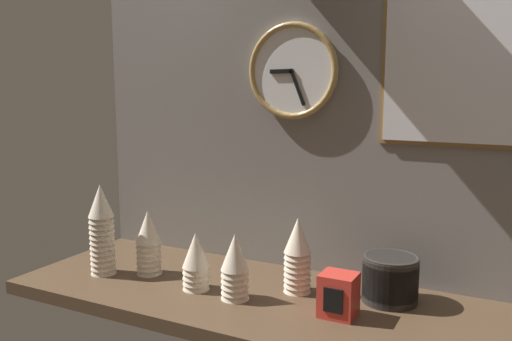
% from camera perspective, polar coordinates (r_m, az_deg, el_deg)
% --- Properties ---
extents(ground_plane, '(1.60, 0.56, 0.04)m').
position_cam_1_polar(ground_plane, '(1.62, 2.19, -13.70)').
color(ground_plane, '#4C3826').
extents(wall_tiled_back, '(1.60, 0.03, 1.05)m').
position_cam_1_polar(wall_tiled_back, '(1.73, 6.04, 6.39)').
color(wall_tiled_back, slate).
rests_on(wall_tiled_back, ground_plane).
extents(cup_stack_center_left, '(0.08, 0.08, 0.17)m').
position_cam_1_polar(cup_stack_center_left, '(1.64, -6.36, -9.45)').
color(cup_stack_center_left, beige).
rests_on(cup_stack_center_left, ground_plane).
extents(cup_stack_left, '(0.08, 0.08, 0.21)m').
position_cam_1_polar(cup_stack_left, '(1.78, -11.26, -7.44)').
color(cup_stack_left, beige).
rests_on(cup_stack_left, ground_plane).
extents(cup_stack_center, '(0.08, 0.08, 0.19)m').
position_cam_1_polar(cup_stack_center, '(1.55, -2.24, -10.07)').
color(cup_stack_center, beige).
rests_on(cup_stack_center, ground_plane).
extents(cup_stack_far_left, '(0.08, 0.08, 0.29)m').
position_cam_1_polar(cup_stack_far_left, '(1.81, -15.93, -5.98)').
color(cup_stack_far_left, beige).
rests_on(cup_stack_far_left, ground_plane).
extents(cup_stack_center_right, '(0.08, 0.08, 0.22)m').
position_cam_1_polar(cup_stack_center_right, '(1.60, 4.40, -8.85)').
color(cup_stack_center_right, beige).
rests_on(cup_stack_center_right, ground_plane).
extents(bowl_stack_right, '(0.16, 0.16, 0.13)m').
position_cam_1_polar(bowl_stack_right, '(1.59, 13.94, -10.89)').
color(bowl_stack_right, black).
rests_on(bowl_stack_right, ground_plane).
extents(wall_clock, '(0.30, 0.03, 0.30)m').
position_cam_1_polar(wall_clock, '(1.73, 3.86, 10.41)').
color(wall_clock, white).
extents(menu_board, '(0.47, 0.01, 0.45)m').
position_cam_1_polar(menu_board, '(1.60, 21.29, 10.30)').
color(menu_board, olive).
extents(napkin_dispenser, '(0.09, 0.09, 0.12)m').
position_cam_1_polar(napkin_dispenser, '(1.48, 8.68, -12.82)').
color(napkin_dispenser, red).
rests_on(napkin_dispenser, ground_plane).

